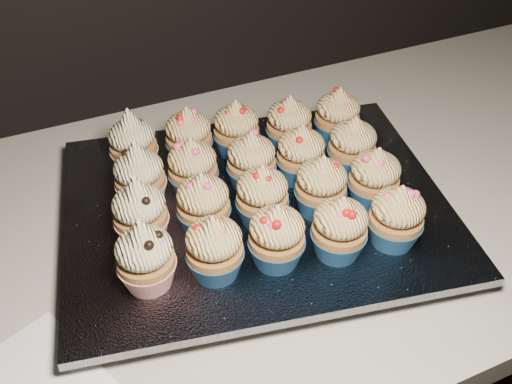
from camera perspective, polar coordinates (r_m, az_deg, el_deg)
worktop at (r=0.75m, az=-6.37°, el=-4.37°), size 2.44×0.64×0.04m
baking_tray at (r=0.73m, az=0.00°, el=-2.31°), size 0.49×0.41×0.02m
foil_lining at (r=0.72m, az=0.00°, el=-1.32°), size 0.53×0.45×0.01m
cupcake_0 at (r=0.61m, az=-11.02°, el=-6.37°), size 0.06×0.06×0.10m
cupcake_1 at (r=0.61m, az=-4.18°, el=-5.62°), size 0.06×0.06×0.08m
cupcake_2 at (r=0.62m, az=2.09°, el=-4.48°), size 0.06×0.06×0.08m
cupcake_3 at (r=0.63m, az=8.35°, el=-3.60°), size 0.06×0.06×0.08m
cupcake_4 at (r=0.66m, az=13.86°, el=-2.42°), size 0.06×0.06×0.08m
cupcake_5 at (r=0.66m, az=-11.52°, el=-2.03°), size 0.06×0.06×0.10m
cupcake_6 at (r=0.66m, az=-5.28°, el=-1.23°), size 0.06×0.06×0.08m
cupcake_7 at (r=0.67m, az=0.62°, el=-0.42°), size 0.06×0.06×0.08m
cupcake_8 at (r=0.69m, az=6.52°, el=0.56°), size 0.06×0.06×0.08m
cupcake_9 at (r=0.71m, az=11.74°, el=1.35°), size 0.06×0.06×0.08m
cupcake_10 at (r=0.71m, az=-11.55°, el=1.53°), size 0.06×0.06×0.10m
cupcake_11 at (r=0.71m, az=-6.33°, el=2.37°), size 0.06×0.06×0.08m
cupcake_12 at (r=0.72m, az=-0.46°, el=3.04°), size 0.06×0.06×0.08m
cupcake_13 at (r=0.73m, az=4.51°, el=3.75°), size 0.06×0.06×0.08m
cupcake_14 at (r=0.76m, az=9.60°, el=4.54°), size 0.06×0.06×0.08m
cupcake_15 at (r=0.76m, az=-12.20°, el=4.78°), size 0.06×0.06×0.10m
cupcake_16 at (r=0.77m, az=-6.73°, el=5.51°), size 0.06×0.06×0.08m
cupcake_17 at (r=0.78m, az=-1.97°, el=6.25°), size 0.06×0.06×0.08m
cupcake_18 at (r=0.79m, az=3.33°, el=6.73°), size 0.06×0.06×0.08m
cupcake_19 at (r=0.81m, az=8.14°, el=7.48°), size 0.06×0.06×0.08m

